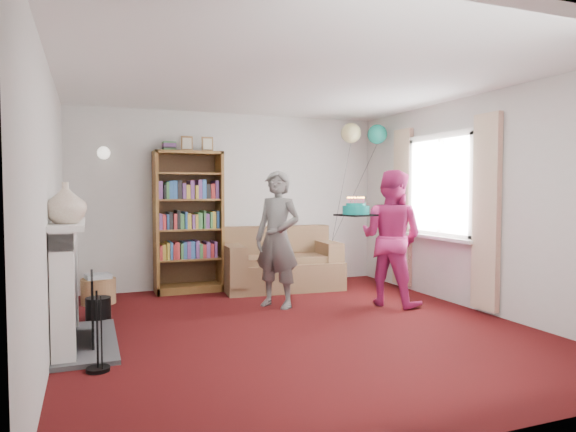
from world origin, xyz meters
name	(u,v)px	position (x,y,z in m)	size (l,w,h in m)	color
ground	(297,328)	(0.00, 0.00, 0.00)	(5.00, 5.00, 0.00)	#32070A
wall_back	(232,200)	(0.00, 2.51, 1.25)	(4.50, 0.02, 2.50)	silver
wall_left	(48,208)	(-2.26, 0.00, 1.25)	(0.02, 5.00, 2.50)	silver
wall_right	(477,203)	(2.26, 0.00, 1.25)	(0.02, 5.00, 2.50)	silver
ceiling	(297,78)	(0.00, 0.00, 2.50)	(4.50, 5.00, 0.01)	white
fireplace	(73,289)	(-2.09, 0.19, 0.51)	(0.55, 1.80, 1.12)	#3F3F42
window_bay	(440,205)	(2.21, 0.60, 1.20)	(0.14, 2.02, 2.20)	white
wall_sconce	(104,153)	(-1.75, 2.36, 1.88)	(0.16, 0.23, 0.16)	gold
bookcase	(188,223)	(-0.68, 2.30, 0.94)	(0.91, 0.42, 2.13)	#472B14
sofa	(280,265)	(0.58, 2.07, 0.33)	(1.64, 0.87, 0.87)	brown
wicker_basket	(98,290)	(-1.85, 1.93, 0.17)	(0.41, 0.41, 0.37)	olive
person_striped	(277,239)	(0.14, 0.96, 0.82)	(0.59, 0.39, 1.63)	black
person_magenta	(391,238)	(1.48, 0.58, 0.82)	(0.80, 0.62, 1.64)	#B62466
birthday_cake	(356,210)	(0.98, 0.56, 1.16)	(0.38, 0.38, 0.22)	black
balloons	(364,134)	(1.84, 1.89, 2.22)	(0.93, 0.29, 1.71)	#3F3F3F
mantel_vase	(66,203)	(-2.12, -0.15, 1.30)	(0.33, 0.33, 0.34)	beige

